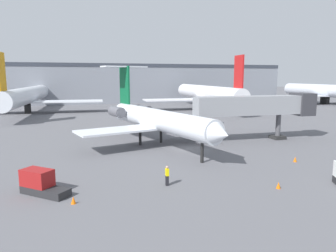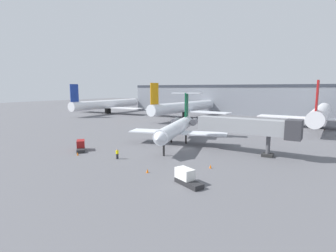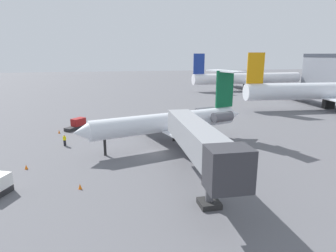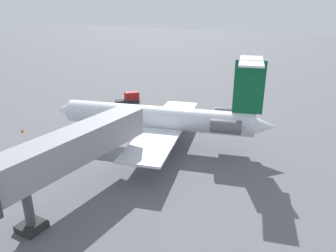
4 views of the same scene
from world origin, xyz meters
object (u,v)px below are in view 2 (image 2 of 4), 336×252
(jet_bridge, at_px, (253,127))
(ground_crew_marshaller, at_px, (117,154))
(regional_jet, at_px, (177,127))
(baggage_tug_trailing, at_px, (187,178))
(traffic_cone_near, at_px, (147,171))
(parked_airliner_centre, at_px, (320,114))
(parked_airliner_west_mid, at_px, (185,107))
(traffic_cone_mid, at_px, (210,166))
(traffic_cone_far, at_px, (78,154))
(parked_airliner_west_end, at_px, (107,104))
(baggage_tug_lead, at_px, (81,146))

(jet_bridge, xyz_separation_m, ground_crew_marshaller, (-18.44, -14.38, -4.05))
(regional_jet, relative_size, baggage_tug_trailing, 6.19)
(traffic_cone_near, xyz_separation_m, parked_airliner_centre, (19.89, 59.01, 4.06))
(jet_bridge, height_order, parked_airliner_west_mid, parked_airliner_west_mid)
(traffic_cone_mid, height_order, traffic_cone_far, same)
(ground_crew_marshaller, height_order, parked_airliner_centre, parked_airliner_centre)
(traffic_cone_near, distance_m, parked_airliner_west_end, 90.29)
(jet_bridge, bearing_deg, baggage_tug_lead, -154.82)
(baggage_tug_trailing, xyz_separation_m, parked_airliner_centre, (13.26, 60.19, 3.50))
(traffic_cone_far, bearing_deg, baggage_tug_trailing, -7.13)
(baggage_tug_lead, relative_size, parked_airliner_centre, 0.09)
(traffic_cone_mid, relative_size, parked_airliner_west_end, 0.01)
(traffic_cone_mid, bearing_deg, baggage_tug_trailing, -90.97)
(ground_crew_marshaller, height_order, traffic_cone_far, ground_crew_marshaller)
(jet_bridge, xyz_separation_m, traffic_cone_near, (-10.00, -17.77, -4.63))
(regional_jet, bearing_deg, baggage_tug_lead, -132.06)
(traffic_cone_near, bearing_deg, regional_jet, 106.24)
(parked_airliner_centre, bearing_deg, traffic_cone_near, -108.63)
(parked_airliner_west_end, height_order, parked_airliner_centre, parked_airliner_centre)
(parked_airliner_west_end, bearing_deg, traffic_cone_mid, -37.35)
(regional_jet, relative_size, traffic_cone_near, 47.47)
(baggage_tug_lead, relative_size, traffic_cone_near, 7.08)
(baggage_tug_lead, height_order, parked_airliner_west_mid, parked_airliner_west_mid)
(ground_crew_marshaller, xyz_separation_m, traffic_cone_mid, (15.20, 3.02, -0.58))
(traffic_cone_mid, relative_size, parked_airliner_west_mid, 0.01)
(parked_airliner_west_mid, bearing_deg, baggage_tug_lead, -82.49)
(baggage_tug_lead, relative_size, baggage_tug_trailing, 0.92)
(jet_bridge, distance_m, parked_airliner_west_end, 87.60)
(traffic_cone_mid, bearing_deg, traffic_cone_far, -168.19)
(traffic_cone_near, relative_size, parked_airliner_centre, 0.01)
(parked_airliner_west_end, distance_m, parked_airliner_west_mid, 39.73)
(jet_bridge, distance_m, traffic_cone_near, 20.91)
(baggage_tug_lead, bearing_deg, traffic_cone_mid, 4.48)
(traffic_cone_near, distance_m, traffic_cone_mid, 9.31)
(regional_jet, xyz_separation_m, parked_airliner_centre, (25.35, 40.29, 0.72))
(parked_airliner_west_end, relative_size, parked_airliner_centre, 1.03)
(traffic_cone_far, bearing_deg, traffic_cone_mid, 11.81)
(regional_jet, xyz_separation_m, baggage_tug_lead, (-12.89, -14.28, -2.78))
(jet_bridge, distance_m, traffic_cone_mid, 12.69)
(traffic_cone_near, relative_size, parked_airliner_west_end, 0.01)
(regional_jet, distance_m, traffic_cone_far, 20.33)
(baggage_tug_trailing, distance_m, parked_airliner_centre, 61.73)
(regional_jet, height_order, jet_bridge, regional_jet)
(traffic_cone_mid, xyz_separation_m, parked_airliner_west_end, (-72.52, 55.34, 3.94))
(parked_airliner_west_end, bearing_deg, regional_jet, -35.50)
(traffic_cone_mid, relative_size, traffic_cone_far, 1.00)
(baggage_tug_trailing, bearing_deg, traffic_cone_mid, 89.03)
(parked_airliner_west_mid, bearing_deg, jet_bridge, -51.38)
(parked_airliner_centre, bearing_deg, traffic_cone_mid, -104.02)
(ground_crew_marshaller, distance_m, parked_airliner_west_mid, 62.15)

